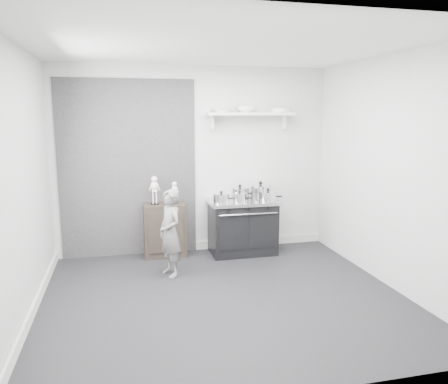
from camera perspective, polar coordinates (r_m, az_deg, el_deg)
The scene contains 16 objects.
ground at distance 5.02m, azimuth -0.12°, elevation -13.56°, with size 4.00×4.00×0.00m, color black.
room_shell at distance 4.74m, azimuth -1.60°, elevation 5.53°, with size 4.02×3.62×2.71m.
wall_shelf at distance 6.42m, azimuth 3.43°, elevation 10.05°, with size 1.30×0.26×0.24m.
stove at distance 6.40m, azimuth 2.45°, elevation -4.52°, with size 0.99×0.62×0.79m.
side_cabinet at distance 6.33m, azimuth -7.73°, elevation -4.93°, with size 0.59×0.34×0.76m, color black.
child at distance 5.52m, azimuth -7.03°, elevation -5.32°, with size 0.40×0.26×1.11m, color slate.
pot_front_left at distance 6.10m, azimuth -0.36°, elevation -0.81°, with size 0.32×0.23×0.17m.
pot_back_left at distance 6.38m, azimuth 2.09°, elevation -0.15°, with size 0.35×0.27×0.22m.
pot_back_right at distance 6.48m, azimuth 4.78°, elevation 0.09°, with size 0.40×0.32×0.25m.
pot_front_right at distance 6.23m, azimuth 5.75°, elevation -0.57°, with size 0.34×0.26×0.19m.
pot_front_center at distance 6.11m, azimuth 2.05°, elevation -0.79°, with size 0.26×0.18×0.17m.
skeleton_full at distance 6.19m, azimuth -9.07°, elevation 0.51°, with size 0.13×0.08×0.46m, color white, non-canonical shape.
skeleton_torso at distance 6.22m, azimuth -6.48°, elevation 0.13°, with size 0.10×0.06×0.36m, color white, non-canonical shape.
bowl_large at distance 6.31m, azimuth -0.30°, elevation 10.66°, with size 0.28×0.28×0.07m, color white.
bowl_small at distance 6.40m, azimuth 2.93°, elevation 10.71°, with size 0.27×0.27×0.08m, color white.
plate_stack at distance 6.57m, azimuth 7.43°, elevation 10.52°, with size 0.29×0.29×0.06m, color silver.
Camera 1 is at (-1.06, -4.47, 2.03)m, focal length 35.00 mm.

